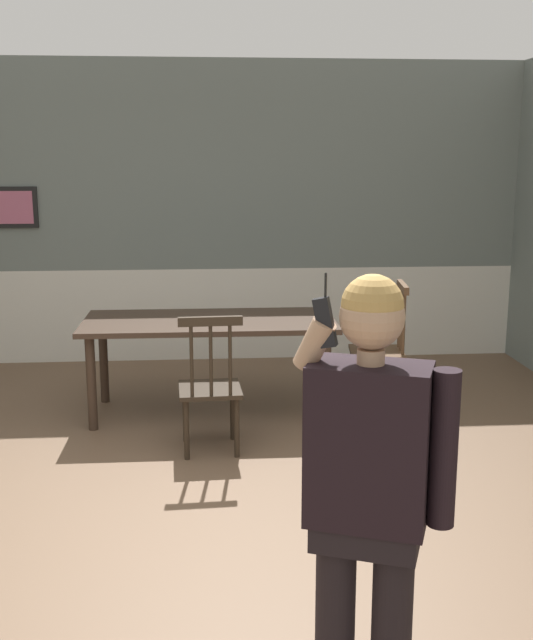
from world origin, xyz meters
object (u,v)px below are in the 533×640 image
at_px(dining_table, 209,330).
at_px(person_figure, 369,482).
at_px(chair_by_doorway, 210,387).
at_px(chair_near_window, 382,349).

bearing_deg(dining_table, person_figure, -81.51).
relative_size(dining_table, chair_by_doorway, 1.99).
bearing_deg(person_figure, chair_by_doorway, -57.79).
distance_m(chair_near_window, chair_by_doorway, 1.58).
xyz_separation_m(dining_table, chair_near_window, (1.35, -0.01, -0.18)).
distance_m(dining_table, person_figure, 3.52).
height_order(chair_by_doorway, person_figure, person_figure).
relative_size(chair_near_window, person_figure, 0.63).
xyz_separation_m(dining_table, person_figure, (0.52, -3.47, 0.26)).
relative_size(chair_near_window, chair_by_doorway, 1.04).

